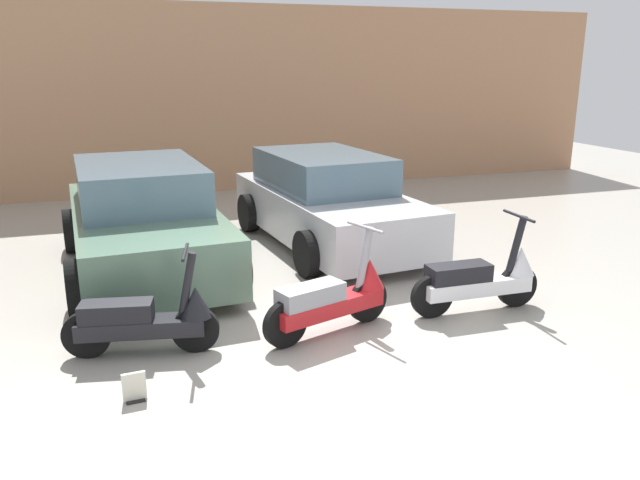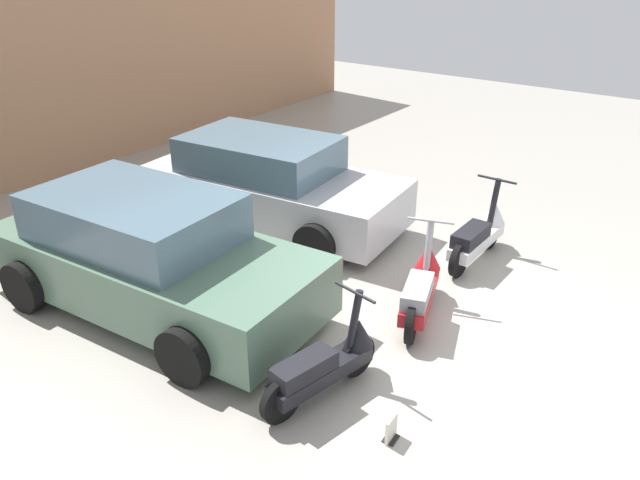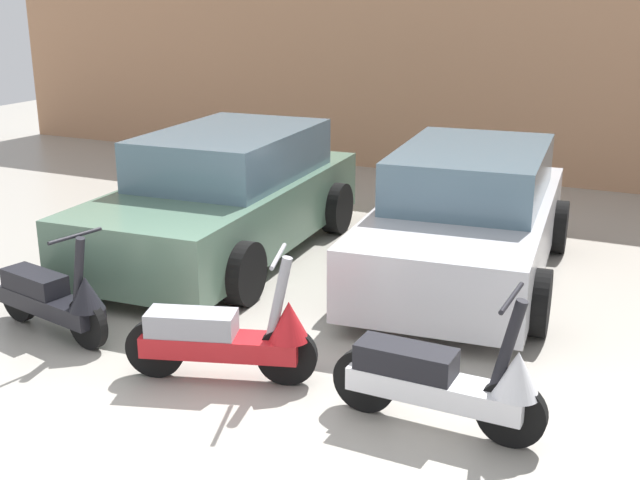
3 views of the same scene
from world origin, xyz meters
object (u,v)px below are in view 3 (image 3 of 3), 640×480
object	(u,v)px
car_rear_left	(226,196)
car_rear_center	(467,217)
scooter_front_left	(55,298)
scooter_front_center	(446,380)
scooter_front_right	(229,336)

from	to	relation	value
car_rear_left	car_rear_center	world-z (taller)	car_rear_left
scooter_front_left	car_rear_center	world-z (taller)	car_rear_center
scooter_front_left	scooter_front_center	size ratio (longest dim) A/B	0.93
scooter_front_left	car_rear_left	distance (m)	2.80
scooter_front_left	car_rear_center	size ratio (longest dim) A/B	0.35
scooter_front_left	car_rear_left	xyz separation A→B (m)	(0.13, 2.77, 0.33)
scooter_front_right	scooter_front_center	size ratio (longest dim) A/B	0.96
scooter_front_right	scooter_front_center	xyz separation A→B (m)	(1.82, 0.02, 0.00)
car_rear_left	scooter_front_left	bearing A→B (deg)	-6.52
car_rear_left	car_rear_center	distance (m)	2.86
scooter_front_right	scooter_front_center	distance (m)	1.82
scooter_front_right	car_rear_left	bearing A→B (deg)	103.68
scooter_front_right	car_rear_center	distance (m)	3.45
scooter_front_left	scooter_front_right	bearing A→B (deg)	8.97
scooter_front_center	car_rear_center	xyz separation A→B (m)	(-0.77, 3.26, 0.28)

